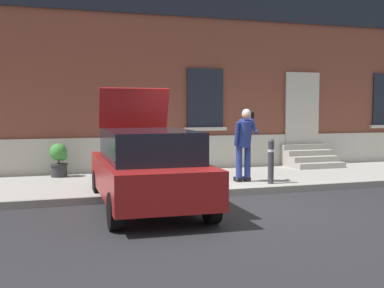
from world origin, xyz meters
TOP-DOWN VIEW (x-y plane):
  - ground_plane at (0.00, 0.00)m, footprint 80.00×80.00m
  - sidewalk at (0.00, 2.80)m, footprint 24.00×3.60m
  - curb_edge at (0.00, 0.94)m, footprint 24.00×0.12m
  - building_facade at (0.01, 5.29)m, footprint 24.00×1.52m
  - entrance_stoop at (4.37, 4.12)m, footprint 1.53×1.28m
  - hatchback_car_red at (-1.56, 0.09)m, footprint 1.90×4.12m
  - bollard_near_person at (1.65, 1.35)m, footprint 0.15×0.15m
  - bollard_far_left at (-2.13, 1.35)m, footprint 0.15×0.15m
  - person_on_phone at (1.16, 1.77)m, footprint 0.51×0.52m
  - planter_charcoal at (-2.98, 4.03)m, footprint 0.44×0.44m

SIDE VIEW (x-z plane):
  - ground_plane at x=0.00m, z-range 0.00..0.00m
  - sidewalk at x=0.00m, z-range 0.00..0.15m
  - curb_edge at x=0.00m, z-range 0.00..0.15m
  - entrance_stoop at x=4.37m, z-range 0.07..0.71m
  - planter_charcoal at x=-2.98m, z-range 0.18..1.04m
  - bollard_near_person at x=1.65m, z-range 0.19..1.24m
  - bollard_far_left at x=-2.13m, z-range 0.19..1.24m
  - hatchback_car_red at x=-1.56m, z-range -0.37..1.97m
  - person_on_phone at x=1.16m, z-range 0.28..2.02m
  - building_facade at x=0.01m, z-range -0.02..7.48m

